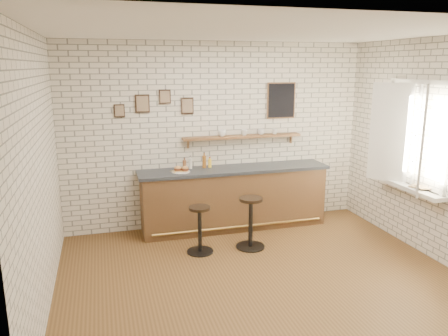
{
  "coord_description": "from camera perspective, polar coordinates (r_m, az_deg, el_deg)",
  "views": [
    {
      "loc": [
        -1.83,
        -4.85,
        2.62
      ],
      "look_at": [
        -0.2,
        0.9,
        1.21
      ],
      "focal_mm": 35.0,
      "sensor_mm": 36.0,
      "label": 1
    }
  ],
  "objects": [
    {
      "name": "sandwich_plate",
      "position": [
        6.8,
        -5.66,
        -0.47
      ],
      "size": [
        0.28,
        0.28,
        0.01
      ],
      "primitive_type": "cylinder",
      "color": "white",
      "rests_on": "bar_counter"
    },
    {
      "name": "shelf_cup_a",
      "position": [
        7.09,
        -0.25,
        4.57
      ],
      "size": [
        0.18,
        0.18,
        0.1
      ],
      "primitive_type": "imported",
      "rotation": [
        0.0,
        0.0,
        0.64
      ],
      "color": "white",
      "rests_on": "wall_shelf"
    },
    {
      "name": "bitters_bottle_amber",
      "position": [
        7.04,
        -2.6,
        0.86
      ],
      "size": [
        0.06,
        0.06,
        0.25
      ],
      "color": "#935317",
      "rests_on": "bar_counter"
    },
    {
      "name": "bitters_bottle_brown",
      "position": [
        6.98,
        -5.18,
        0.48
      ],
      "size": [
        0.06,
        0.06,
        0.19
      ],
      "color": "brown",
      "rests_on": "bar_counter"
    },
    {
      "name": "shelf_cup_d",
      "position": [
        7.39,
        6.63,
        4.77
      ],
      "size": [
        0.12,
        0.12,
        0.09
      ],
      "primitive_type": "imported",
      "rotation": [
        0.0,
        0.0,
        0.36
      ],
      "color": "white",
      "rests_on": "wall_shelf"
    },
    {
      "name": "casement_window",
      "position": [
        6.71,
        23.1,
        3.86
      ],
      "size": [
        0.4,
        1.3,
        1.56
      ],
      "color": "white",
      "rests_on": "ground"
    },
    {
      "name": "book_upper",
      "position": [
        6.68,
        24.0,
        -2.33
      ],
      "size": [
        0.19,
        0.23,
        0.02
      ],
      "primitive_type": "imported",
      "rotation": [
        0.0,
        0.0,
        -0.2
      ],
      "color": "tan",
      "rests_on": "book_lower"
    },
    {
      "name": "shelf_cup_b",
      "position": [
        7.2,
        2.67,
        4.66
      ],
      "size": [
        0.14,
        0.14,
        0.1
      ],
      "primitive_type": "imported",
      "rotation": [
        0.0,
        0.0,
        1.1
      ],
      "color": "white",
      "rests_on": "wall_shelf"
    },
    {
      "name": "book_lower",
      "position": [
        6.71,
        23.79,
        -2.41
      ],
      "size": [
        0.26,
        0.29,
        0.02
      ],
      "primitive_type": "imported",
      "rotation": [
        0.0,
        0.0,
        0.45
      ],
      "color": "tan",
      "rests_on": "window_sill"
    },
    {
      "name": "bar_stool_right",
      "position": [
        6.42,
        3.5,
        -6.93
      ],
      "size": [
        0.43,
        0.43,
        0.76
      ],
      "color": "black",
      "rests_on": "ground"
    },
    {
      "name": "bitters_bottle_white",
      "position": [
        7.0,
        -4.42,
        0.6
      ],
      "size": [
        0.05,
        0.05,
        0.21
      ],
      "color": "silver",
      "rests_on": "bar_counter"
    },
    {
      "name": "wall_shelf",
      "position": [
        7.2,
        2.44,
        4.1
      ],
      "size": [
        2.0,
        0.18,
        0.18
      ],
      "color": "brown",
      "rests_on": "ground"
    },
    {
      "name": "back_wall_decor",
      "position": [
        7.16,
        0.95,
        8.63
      ],
      "size": [
        2.96,
        0.02,
        0.56
      ],
      "color": "black",
      "rests_on": "ground"
    },
    {
      "name": "window_sill",
      "position": [
        6.88,
        22.81,
        -2.29
      ],
      "size": [
        0.2,
        1.35,
        0.06
      ],
      "color": "white",
      "rests_on": "ground"
    },
    {
      "name": "ciabatta_sandwich",
      "position": [
        6.79,
        -5.58,
        -0.1
      ],
      "size": [
        0.25,
        0.18,
        0.08
      ],
      "color": "tan",
      "rests_on": "sandwich_plate"
    },
    {
      "name": "bar_stool_left",
      "position": [
        6.27,
        -3.17,
        -7.83
      ],
      "size": [
        0.38,
        0.38,
        0.69
      ],
      "color": "black",
      "rests_on": "ground"
    },
    {
      "name": "condiment_bottle_yellow",
      "position": [
        7.07,
        -1.86,
        0.66
      ],
      "size": [
        0.05,
        0.05,
        0.17
      ],
      "color": "yellow",
      "rests_on": "bar_counter"
    },
    {
      "name": "bar_counter",
      "position": [
        7.17,
        1.34,
        -3.9
      ],
      "size": [
        3.1,
        0.65,
        1.01
      ],
      "color": "brown",
      "rests_on": "ground"
    },
    {
      "name": "potato_chips",
      "position": [
        6.8,
        -5.85,
        -0.42
      ],
      "size": [
        0.26,
        0.19,
        0.0
      ],
      "color": "#E5BD50",
      "rests_on": "sandwich_plate"
    },
    {
      "name": "ground",
      "position": [
        5.81,
        4.47,
        -13.62
      ],
      "size": [
        5.0,
        5.0,
        0.0
      ],
      "primitive_type": "plane",
      "color": "brown",
      "rests_on": "ground"
    },
    {
      "name": "shelf_cup_c",
      "position": [
        7.3,
        4.87,
        4.72
      ],
      "size": [
        0.12,
        0.12,
        0.09
      ],
      "primitive_type": "imported",
      "rotation": [
        0.0,
        0.0,
        1.49
      ],
      "color": "white",
      "rests_on": "wall_shelf"
    }
  ]
}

